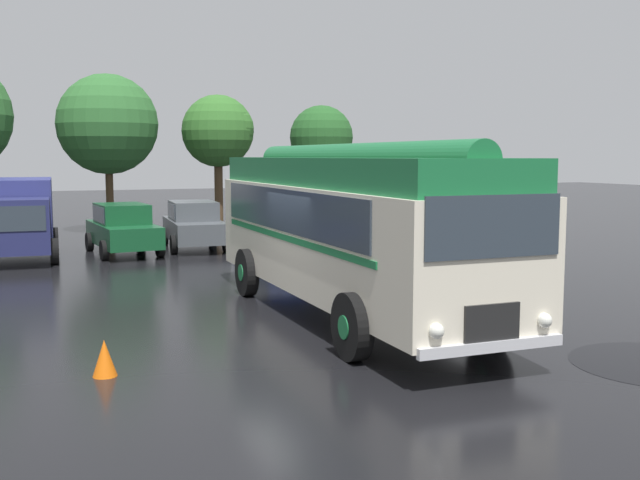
{
  "coord_description": "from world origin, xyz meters",
  "views": [
    {
      "loc": [
        -5.39,
        -13.69,
        3.24
      ],
      "look_at": [
        0.84,
        1.45,
        1.4
      ],
      "focal_mm": 42.0,
      "sensor_mm": 36.0,
      "label": 1
    }
  ],
  "objects": [
    {
      "name": "car_mid_left",
      "position": [
        0.46,
        12.16,
        0.85
      ],
      "size": [
        2.19,
        4.31,
        1.66
      ],
      "color": "#4C5156",
      "rests_on": "ground"
    },
    {
      "name": "car_mid_right",
      "position": [
        3.5,
        12.19,
        0.85
      ],
      "size": [
        2.37,
        4.39,
        1.66
      ],
      "color": "navy",
      "rests_on": "ground"
    },
    {
      "name": "traffic_cone",
      "position": [
        -4.24,
        -2.52,
        0.28
      ],
      "size": [
        0.36,
        0.36,
        0.55
      ],
      "primitive_type": "cone",
      "color": "orange",
      "rests_on": "ground"
    },
    {
      "name": "vintage_bus",
      "position": [
        0.84,
        -0.06,
        1.89
      ],
      "size": [
        3.0,
        10.17,
        3.49
      ],
      "color": "silver",
      "rests_on": "ground"
    },
    {
      "name": "tree_centre",
      "position": [
        -1.55,
        19.04,
        4.52
      ],
      "size": [
        4.2,
        4.2,
        6.66
      ],
      "color": "#4C3823",
      "rests_on": "ground"
    },
    {
      "name": "car_near_left",
      "position": [
        -2.05,
        11.63,
        0.85
      ],
      "size": [
        2.2,
        4.32,
        1.66
      ],
      "color": "#144C28",
      "rests_on": "ground"
    },
    {
      "name": "ground_plane",
      "position": [
        0.0,
        0.0,
        0.0
      ],
      "size": [
        120.0,
        120.0,
        0.0
      ],
      "primitive_type": "plane",
      "color": "black"
    },
    {
      "name": "box_van",
      "position": [
        -5.22,
        12.07,
        1.36
      ],
      "size": [
        2.55,
        5.86,
        2.5
      ],
      "color": "navy",
      "rests_on": "ground"
    },
    {
      "name": "tree_far_right",
      "position": [
        8.41,
        19.44,
        4.12
      ],
      "size": [
        3.02,
        3.02,
        5.64
      ],
      "color": "#4C3823",
      "rests_on": "ground"
    },
    {
      "name": "tree_right_of_centre",
      "position": [
        3.26,
        18.89,
        4.35
      ],
      "size": [
        3.19,
        3.19,
        5.94
      ],
      "color": "#4C3823",
      "rests_on": "ground"
    }
  ]
}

